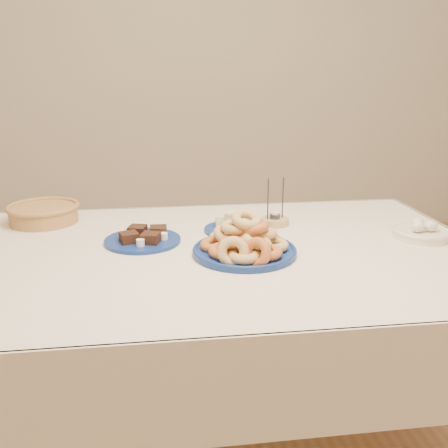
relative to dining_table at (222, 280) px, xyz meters
The scene contains 8 objects.
ground 0.64m from the dining_table, ahead, with size 5.00×5.00×0.00m, color #976947.
dining_table is the anchor object (origin of this frame).
donut_platter 0.17m from the dining_table, 44.64° to the right, with size 0.42×0.42×0.15m.
melon_plate 0.24m from the dining_table, 68.50° to the left, with size 0.27×0.27×0.08m.
brownie_plate 0.30m from the dining_table, 157.90° to the left, with size 0.27×0.27×0.04m.
wicker_basket 0.75m from the dining_table, 148.38° to the left, with size 0.30×0.30×0.07m.
candle_holder 0.36m from the dining_table, 46.41° to the left, with size 0.13×0.13×0.18m.
egg_bowl 0.70m from the dining_table, ahead, with size 0.24×0.24×0.06m.
Camera 1 is at (-0.19, -1.49, 1.30)m, focal length 40.00 mm.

